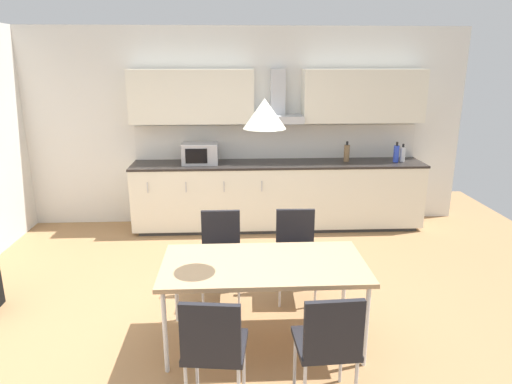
{
  "coord_description": "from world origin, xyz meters",
  "views": [
    {
      "loc": [
        0.08,
        -3.75,
        2.28
      ],
      "look_at": [
        0.3,
        0.68,
        1.0
      ],
      "focal_mm": 32.0,
      "sensor_mm": 36.0,
      "label": 1
    }
  ],
  "objects_px": {
    "bottle_blue": "(396,153)",
    "chair_far_left": "(221,247)",
    "chair_near_right": "(329,340)",
    "pendant_lamp": "(265,114)",
    "microwave": "(200,154)",
    "chair_near_left": "(213,343)",
    "chair_far_right": "(296,245)",
    "bottle_brown": "(347,153)",
    "dining_table": "(264,267)",
    "bottle_white": "(403,154)"
  },
  "relations": [
    {
      "from": "dining_table",
      "to": "chair_near_left",
      "type": "distance_m",
      "value": 0.89
    },
    {
      "from": "bottle_blue",
      "to": "chair_near_left",
      "type": "height_order",
      "value": "bottle_blue"
    },
    {
      "from": "chair_far_left",
      "to": "pendant_lamp",
      "type": "distance_m",
      "value": 1.63
    },
    {
      "from": "bottle_white",
      "to": "pendant_lamp",
      "type": "xyz_separation_m",
      "value": [
        -2.11,
        -2.75,
        0.87
      ]
    },
    {
      "from": "microwave",
      "to": "bottle_blue",
      "type": "relative_size",
      "value": 1.71
    },
    {
      "from": "chair_near_right",
      "to": "chair_far_left",
      "type": "bearing_deg",
      "value": 114.94
    },
    {
      "from": "bottle_brown",
      "to": "dining_table",
      "type": "xyz_separation_m",
      "value": [
        -1.34,
        -2.81,
        -0.37
      ]
    },
    {
      "from": "bottle_blue",
      "to": "chair_far_left",
      "type": "height_order",
      "value": "bottle_blue"
    },
    {
      "from": "bottle_white",
      "to": "chair_far_left",
      "type": "bearing_deg",
      "value": -141.71
    },
    {
      "from": "chair_far_left",
      "to": "chair_far_right",
      "type": "xyz_separation_m",
      "value": [
        0.74,
        -0.0,
        0.0
      ]
    },
    {
      "from": "dining_table",
      "to": "chair_far_left",
      "type": "xyz_separation_m",
      "value": [
        -0.37,
        0.8,
        -0.15
      ]
    },
    {
      "from": "chair_far_left",
      "to": "chair_near_right",
      "type": "distance_m",
      "value": 1.75
    },
    {
      "from": "microwave",
      "to": "chair_near_right",
      "type": "bearing_deg",
      "value": -73.5
    },
    {
      "from": "bottle_white",
      "to": "chair_near_left",
      "type": "distance_m",
      "value": 4.37
    },
    {
      "from": "microwave",
      "to": "chair_far_right",
      "type": "bearing_deg",
      "value": -61.86
    },
    {
      "from": "chair_near_right",
      "to": "pendant_lamp",
      "type": "xyz_separation_m",
      "value": [
        -0.37,
        0.8,
        1.38
      ]
    },
    {
      "from": "bottle_white",
      "to": "chair_near_right",
      "type": "height_order",
      "value": "bottle_white"
    },
    {
      "from": "bottle_blue",
      "to": "chair_near_left",
      "type": "distance_m",
      "value": 4.3
    },
    {
      "from": "bottle_white",
      "to": "chair_near_left",
      "type": "xyz_separation_m",
      "value": [
        -2.49,
        -3.55,
        -0.51
      ]
    },
    {
      "from": "microwave",
      "to": "pendant_lamp",
      "type": "height_order",
      "value": "pendant_lamp"
    },
    {
      "from": "microwave",
      "to": "dining_table",
      "type": "distance_m",
      "value": 2.87
    },
    {
      "from": "microwave",
      "to": "chair_far_right",
      "type": "relative_size",
      "value": 0.55
    },
    {
      "from": "microwave",
      "to": "bottle_brown",
      "type": "relative_size",
      "value": 1.71
    },
    {
      "from": "microwave",
      "to": "pendant_lamp",
      "type": "xyz_separation_m",
      "value": [
        0.68,
        -2.76,
        0.84
      ]
    },
    {
      "from": "bottle_white",
      "to": "bottle_blue",
      "type": "relative_size",
      "value": 0.89
    },
    {
      "from": "chair_near_left",
      "to": "pendant_lamp",
      "type": "height_order",
      "value": "pendant_lamp"
    },
    {
      "from": "dining_table",
      "to": "pendant_lamp",
      "type": "bearing_deg",
      "value": 135.0
    },
    {
      "from": "bottle_brown",
      "to": "bottle_blue",
      "type": "distance_m",
      "value": 0.68
    },
    {
      "from": "chair_near_left",
      "to": "chair_near_right",
      "type": "distance_m",
      "value": 0.75
    },
    {
      "from": "bottle_brown",
      "to": "chair_far_right",
      "type": "relative_size",
      "value": 0.32
    },
    {
      "from": "microwave",
      "to": "chair_near_right",
      "type": "relative_size",
      "value": 0.55
    },
    {
      "from": "chair_near_left",
      "to": "pendant_lamp",
      "type": "relative_size",
      "value": 2.72
    },
    {
      "from": "bottle_white",
      "to": "dining_table",
      "type": "xyz_separation_m",
      "value": [
        -2.11,
        -2.75,
        -0.36
      ]
    },
    {
      "from": "chair_near_right",
      "to": "pendant_lamp",
      "type": "distance_m",
      "value": 1.63
    },
    {
      "from": "microwave",
      "to": "bottle_blue",
      "type": "xyz_separation_m",
      "value": [
        2.7,
        -0.03,
        -0.02
      ]
    },
    {
      "from": "chair_near_right",
      "to": "pendant_lamp",
      "type": "height_order",
      "value": "pendant_lamp"
    },
    {
      "from": "microwave",
      "to": "pendant_lamp",
      "type": "distance_m",
      "value": 2.97
    },
    {
      "from": "bottle_white",
      "to": "chair_near_right",
      "type": "distance_m",
      "value": 3.99
    },
    {
      "from": "bottle_brown",
      "to": "chair_near_left",
      "type": "distance_m",
      "value": 4.03
    },
    {
      "from": "bottle_brown",
      "to": "bottle_white",
      "type": "xyz_separation_m",
      "value": [
        0.77,
        -0.06,
        -0.01
      ]
    },
    {
      "from": "microwave",
      "to": "bottle_white",
      "type": "bearing_deg",
      "value": -0.2
    },
    {
      "from": "chair_far_left",
      "to": "chair_far_right",
      "type": "height_order",
      "value": "same"
    },
    {
      "from": "bottle_white",
      "to": "pendant_lamp",
      "type": "relative_size",
      "value": 0.78
    },
    {
      "from": "dining_table",
      "to": "chair_near_left",
      "type": "height_order",
      "value": "chair_near_left"
    },
    {
      "from": "dining_table",
      "to": "chair_far_right",
      "type": "distance_m",
      "value": 0.89
    },
    {
      "from": "bottle_blue",
      "to": "chair_far_right",
      "type": "distance_m",
      "value": 2.6
    },
    {
      "from": "bottle_brown",
      "to": "bottle_blue",
      "type": "bearing_deg",
      "value": -6.78
    },
    {
      "from": "pendant_lamp",
      "to": "bottle_blue",
      "type": "bearing_deg",
      "value": 53.59
    },
    {
      "from": "bottle_brown",
      "to": "chair_near_right",
      "type": "relative_size",
      "value": 0.32
    },
    {
      "from": "chair_near_left",
      "to": "chair_far_left",
      "type": "relative_size",
      "value": 1.0
    }
  ]
}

